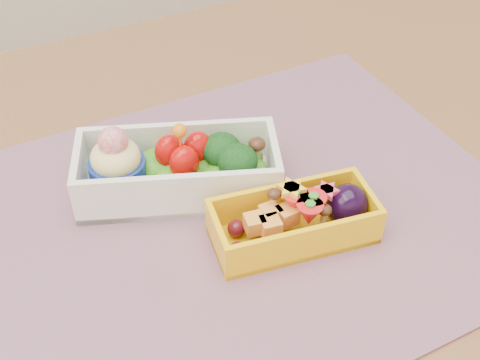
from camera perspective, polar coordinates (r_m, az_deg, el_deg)
name	(u,v)px	position (r m, az deg, el deg)	size (l,w,h in m)	color
table	(262,265)	(0.68, 2.06, -7.76)	(1.20, 0.80, 0.75)	brown
placemat	(235,216)	(0.59, -0.43, -3.28)	(0.52, 0.40, 0.00)	gray
bento_white	(177,169)	(0.60, -5.81, 1.04)	(0.21, 0.15, 0.08)	white
bento_yellow	(297,219)	(0.56, 5.27, -3.60)	(0.16, 0.09, 0.05)	yellow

